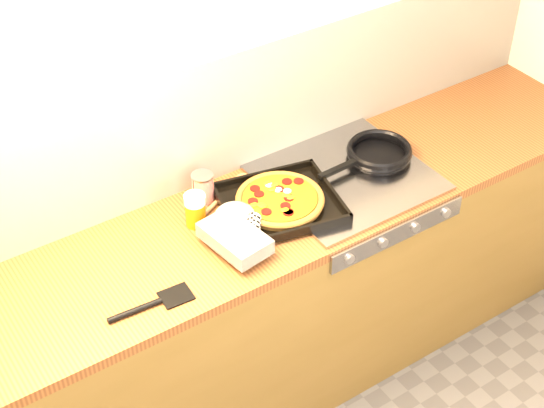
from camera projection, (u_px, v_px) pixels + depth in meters
room_shell at (201, 125)px, 2.98m from camera, size 3.20×3.20×3.20m
counter_run at (248, 310)px, 3.24m from camera, size 3.20×0.62×0.90m
stovetop at (346, 178)px, 3.14m from camera, size 0.60×0.56×0.02m
pizza_on_tray at (267, 209)px, 2.94m from camera, size 0.58×0.45×0.07m
frying_pan at (378, 153)px, 3.21m from camera, size 0.43×0.26×0.04m
tomato_can at (203, 188)px, 3.01m from camera, size 0.09×0.09×0.12m
juice_glass at (195, 210)px, 2.90m from camera, size 0.09×0.09×0.13m
wooden_spoon at (228, 190)px, 3.08m from camera, size 0.28×0.15×0.02m
black_spatula at (152, 304)px, 2.63m from camera, size 0.28×0.09×0.02m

